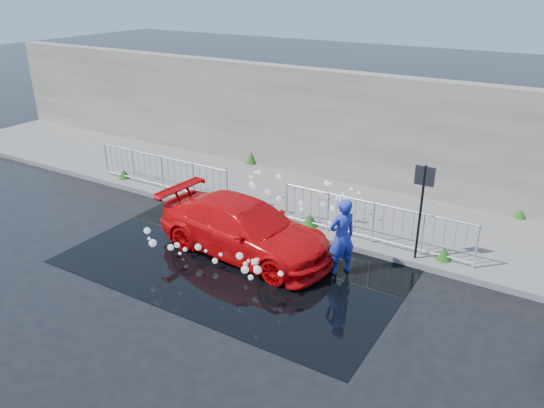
{
  "coord_description": "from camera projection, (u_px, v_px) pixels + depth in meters",
  "views": [
    {
      "loc": [
        7.08,
        -8.2,
        6.38
      ],
      "look_at": [
        0.59,
        2.43,
        1.0
      ],
      "focal_mm": 35.0,
      "sensor_mm": 36.0,
      "label": 1
    }
  ],
  "objects": [
    {
      "name": "puddle",
      "position": [
        238.0,
        261.0,
        12.89
      ],
      "size": [
        8.0,
        5.0,
        0.01
      ],
      "primitive_type": "cube",
      "color": "black",
      "rests_on": "ground"
    },
    {
      "name": "railing_right",
      "position": [
        373.0,
        221.0,
        13.24
      ],
      "size": [
        5.05,
        0.05,
        1.1
      ],
      "color": "silver",
      "rests_on": "pavement"
    },
    {
      "name": "curb",
      "position": [
        265.0,
        223.0,
        14.66
      ],
      "size": [
        30.0,
        0.25,
        0.16
      ],
      "primitive_type": "cube",
      "color": "#5D5C58",
      "rests_on": "ground"
    },
    {
      "name": "weeds",
      "position": [
        281.0,
        194.0,
        16.0
      ],
      "size": [
        12.17,
        3.93,
        0.43
      ],
      "color": "#1B4B14",
      "rests_on": "pavement"
    },
    {
      "name": "red_car",
      "position": [
        245.0,
        228.0,
        13.0
      ],
      "size": [
        4.79,
        2.25,
        1.35
      ],
      "primitive_type": "imported",
      "rotation": [
        0.0,
        0.0,
        1.49
      ],
      "color": "red",
      "rests_on": "ground"
    },
    {
      "name": "pavement",
      "position": [
        299.0,
        199.0,
        16.23
      ],
      "size": [
        30.0,
        4.0,
        0.15
      ],
      "primitive_type": "cube",
      "color": "#5D5C58",
      "rests_on": "ground"
    },
    {
      "name": "railing_left",
      "position": [
        162.0,
        172.0,
        16.59
      ],
      "size": [
        5.05,
        0.05,
        1.1
      ],
      "color": "silver",
      "rests_on": "pavement"
    },
    {
      "name": "sign_post",
      "position": [
        422.0,
        198.0,
        12.08
      ],
      "size": [
        0.45,
        0.06,
        2.5
      ],
      "color": "black",
      "rests_on": "ground"
    },
    {
      "name": "ground",
      "position": [
        196.0,
        273.0,
        12.34
      ],
      "size": [
        90.0,
        90.0,
        0.0
      ],
      "primitive_type": "plane",
      "color": "black",
      "rests_on": "ground"
    },
    {
      "name": "person",
      "position": [
        342.0,
        237.0,
        12.03
      ],
      "size": [
        0.74,
        0.81,
        1.86
      ],
      "primitive_type": "imported",
      "rotation": [
        0.0,
        0.0,
        -2.16
      ],
      "color": "#2435B6",
      "rests_on": "ground"
    },
    {
      "name": "retaining_wall",
      "position": [
        333.0,
        125.0,
        17.23
      ],
      "size": [
        30.0,
        0.6,
        3.5
      ],
      "primitive_type": "cube",
      "color": "#625D53",
      "rests_on": "pavement"
    },
    {
      "name": "water_spray",
      "position": [
        263.0,
        220.0,
        13.47
      ],
      "size": [
        3.67,
        5.49,
        1.04
      ],
      "color": "white",
      "rests_on": "ground"
    }
  ]
}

